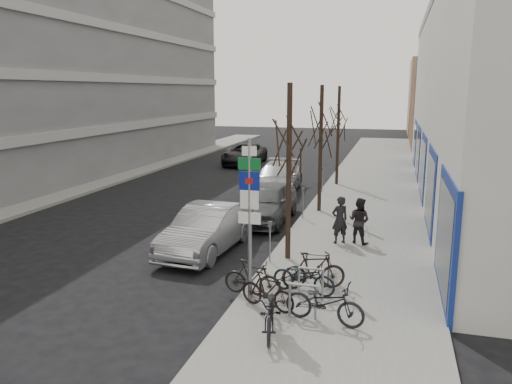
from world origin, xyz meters
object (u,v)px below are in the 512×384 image
Objects in this scene: bike_far_inner at (314,270)px; parked_car_front at (207,229)px; meter_back at (322,177)px; bike_mid_inner at (252,278)px; bike_rack at (311,280)px; tree_far at (339,112)px; meter_mid at (303,200)px; bike_near_left at (271,308)px; tree_mid at (321,119)px; pedestrian_near at (340,220)px; bike_near_right at (268,291)px; highway_sign_pole at (250,211)px; bike_far_curb at (325,299)px; lane_car at (245,154)px; parked_car_mid at (267,202)px; pedestrian_far at (359,220)px; tree_near at (289,131)px; bike_mid_curb at (304,274)px; meter_front at (270,238)px; parked_car_back at (278,178)px.

bike_far_inner is 0.36× the size of parked_car_front.
meter_back is 0.82× the size of bike_mid_inner.
tree_far is at bearing 94.32° from bike_rack.
meter_mid is 5.50m from meter_back.
bike_near_left is at bearing -52.27° from parked_car_front.
tree_far is at bearing 86.78° from meter_mid.
tree_mid is 6.50m from tree_far.
bike_near_left is 1.13× the size of pedestrian_near.
meter_back is 0.84× the size of bike_near_right.
meter_mid and meter_back have the same top height.
bike_near_right is at bearing -24.16° from highway_sign_pole.
lane_car is (-9.12, 23.84, 0.04)m from bike_far_curb.
parked_car_mid is at bearing -136.00° from tree_mid.
bike_near_right is at bearing 97.84° from pedestrian_far.
tree_mid is 11.26m from bike_far_curb.
bike_far_curb is at bearing -67.50° from parked_car_mid.
highway_sign_pole is 2.36m from bike_rack.
tree_far is at bearing 79.80° from meter_back.
bike_near_left is 25.91m from lane_car.
tree_mid is 2.99× the size of bike_near_left.
pedestrian_far reaches higher than bike_far_inner.
bike_mid_inner is 7.92m from parked_car_mid.
bike_rack is at bearing -67.52° from tree_near.
bike_rack is 1.31m from bike_far_curb.
meter_back is at bearing 22.61° from bike_near_right.
meter_back is at bearing 16.72° from bike_mid_curb.
meter_front is at bearing -93.68° from tree_mid.
bike_near_left is 2.04m from bike_mid_inner.
parked_car_back is (-2.35, 11.03, -0.14)m from meter_front.
lane_car reaches higher than meter_front.
bike_far_curb is at bearing -67.33° from tree_near.
lane_car is at bearing 31.04° from bike_far_curb.
tree_mid reaches higher than bike_near_right.
parked_car_back is (-3.11, 14.26, 0.17)m from bike_near_right.
meter_front is 0.27× the size of parked_car_front.
bike_near_left is (0.87, -1.36, -1.75)m from highway_sign_pole.
meter_front is at bearing 9.40° from bike_mid_inner.
pedestrian_near is (1.06, 5.73, 0.36)m from bike_near_right.
meter_front is 2.38m from bike_far_inner.
pedestrian_near is (4.17, 1.66, 0.20)m from parked_car_front.
parked_car_front reaches higher than meter_mid.
bike_near_left is (0.67, -4.88, -3.39)m from tree_near.
pedestrian_near is at bearing -12.64° from bike_mid_inner.
tree_mid reaches higher than lane_car.
bike_rack is 1.78× the size of meter_front.
tree_mid is 3.66× the size of bike_near_right.
tree_near reaches higher than bike_mid_curb.
pedestrian_far is at bearing -18.10° from bike_mid_inner.
pedestrian_far is at bearing -63.53° from parked_car_back.
tree_near is 2.98× the size of bike_far_curb.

